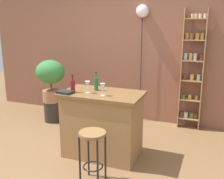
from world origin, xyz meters
name	(u,v)px	position (x,y,z in m)	size (l,w,h in m)	color
ground	(94,164)	(0.00, 0.00, 0.00)	(12.00, 12.00, 0.00)	brown
back_wall	(137,47)	(0.00, 1.95, 1.40)	(6.40, 0.10, 2.80)	#8C5642
kitchen_counter	(102,124)	(0.00, 0.30, 0.47)	(1.12, 0.65, 0.93)	#9E7042
bar_stool	(93,146)	(0.17, -0.38, 0.48)	(0.32, 0.32, 0.65)	black
spice_shelf	(192,70)	(1.04, 1.80, 1.05)	(0.38, 0.15, 2.09)	#A87F51
plant_stool	(53,111)	(-1.43, 1.19, 0.19)	(0.31, 0.31, 0.39)	#2D2823
potted_plant	(51,76)	(-1.43, 1.19, 0.88)	(0.55, 0.49, 0.79)	#A86B4C
bottle_spirits_clear	(73,86)	(-0.38, 0.17, 1.02)	(0.06, 0.06, 0.25)	maroon
bottle_olive_oil	(96,83)	(-0.13, 0.38, 1.03)	(0.06, 0.06, 0.26)	#236638
wine_glass_left	(87,84)	(-0.18, 0.22, 1.05)	(0.07, 0.07, 0.16)	silver
wine_glass_center	(103,87)	(0.07, 0.17, 1.05)	(0.07, 0.07, 0.16)	silver
cookbook	(65,92)	(-0.45, 0.08, 0.95)	(0.21, 0.15, 0.04)	black
pendant_globe_light	(142,12)	(0.12, 1.84, 2.02)	(0.23, 0.23, 2.16)	black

